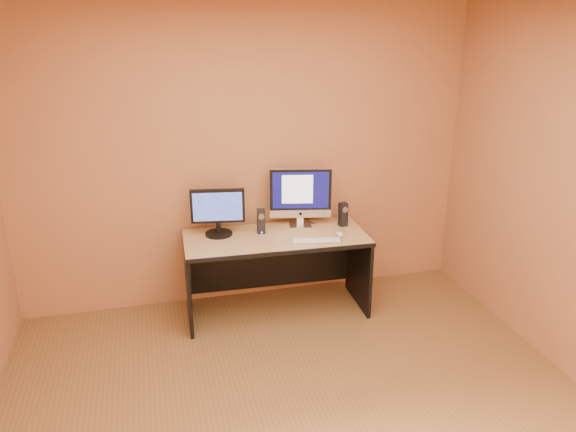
{
  "coord_description": "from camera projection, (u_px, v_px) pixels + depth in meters",
  "views": [
    {
      "loc": [
        -0.84,
        -2.69,
        2.48
      ],
      "look_at": [
        0.24,
        1.5,
        0.92
      ],
      "focal_mm": 35.0,
      "sensor_mm": 36.0,
      "label": 1
    }
  ],
  "objects": [
    {
      "name": "desk",
      "position": [
        276.0,
        274.0,
        4.86
      ],
      "size": [
        1.56,
        0.73,
        0.71
      ],
      "primitive_type": null,
      "rotation": [
        0.0,
        0.0,
        -0.04
      ],
      "color": "tan",
      "rests_on": "ground"
    },
    {
      "name": "mouse",
      "position": [
        340.0,
        234.0,
        4.75
      ],
      "size": [
        0.07,
        0.11,
        0.03
      ],
      "primitive_type": "ellipsoid",
      "rotation": [
        0.0,
        0.0,
        -0.15
      ],
      "color": "white",
      "rests_on": "desk"
    },
    {
      "name": "walls",
      "position": [
        313.0,
        245.0,
        3.05
      ],
      "size": [
        4.0,
        4.0,
        2.6
      ],
      "primitive_type": null,
      "color": "#A66A43",
      "rests_on": "ground"
    },
    {
      "name": "cable_b",
      "position": [
        296.0,
        221.0,
        5.07
      ],
      "size": [
        0.09,
        0.15,
        0.01
      ],
      "primitive_type": "cylinder",
      "rotation": [
        1.57,
        0.0,
        -0.52
      ],
      "color": "black",
      "rests_on": "desk"
    },
    {
      "name": "second_monitor",
      "position": [
        218.0,
        212.0,
        4.71
      ],
      "size": [
        0.49,
        0.3,
        0.4
      ],
      "primitive_type": null,
      "rotation": [
        0.0,
        0.0,
        -0.16
      ],
      "color": "black",
      "rests_on": "desk"
    },
    {
      "name": "cable_a",
      "position": [
        308.0,
        220.0,
        5.1
      ],
      "size": [
        0.06,
        0.21,
        0.01
      ],
      "primitive_type": "cylinder",
      "rotation": [
        1.57,
        0.0,
        0.25
      ],
      "color": "black",
      "rests_on": "desk"
    },
    {
      "name": "keyboard",
      "position": [
        317.0,
        241.0,
        4.63
      ],
      "size": [
        0.43,
        0.19,
        0.02
      ],
      "primitive_type": "cube",
      "rotation": [
        0.0,
        0.0,
        -0.2
      ],
      "color": "#B9B9BD",
      "rests_on": "desk"
    },
    {
      "name": "speaker_left",
      "position": [
        261.0,
        221.0,
        4.78
      ],
      "size": [
        0.07,
        0.07,
        0.21
      ],
      "primitive_type": null,
      "rotation": [
        0.0,
        0.0,
        -0.08
      ],
      "color": "black",
      "rests_on": "desk"
    },
    {
      "name": "imac",
      "position": [
        301.0,
        197.0,
        4.89
      ],
      "size": [
        0.58,
        0.31,
        0.53
      ],
      "primitive_type": null,
      "rotation": [
        0.0,
        0.0,
        -0.21
      ],
      "color": "#BCBBC0",
      "rests_on": "desk"
    },
    {
      "name": "speaker_right",
      "position": [
        343.0,
        214.0,
        4.95
      ],
      "size": [
        0.07,
        0.08,
        0.21
      ],
      "primitive_type": null,
      "rotation": [
        0.0,
        0.0,
        0.13
      ],
      "color": "black",
      "rests_on": "desk"
    }
  ]
}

